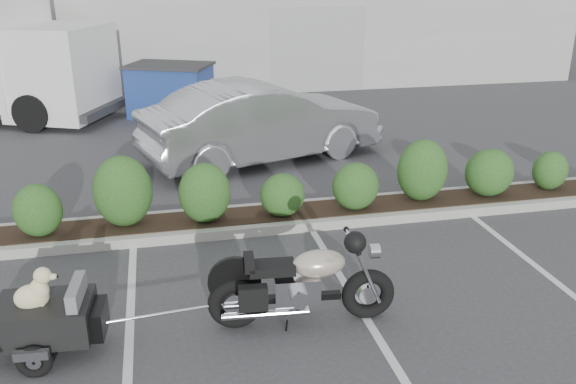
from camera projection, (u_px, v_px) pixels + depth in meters
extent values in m
plane|color=#38383A|center=(254.00, 296.00, 7.59)|extent=(90.00, 90.00, 0.00)
cube|color=#9E9E93|center=(293.00, 216.00, 9.77)|extent=(12.00, 1.00, 0.15)
cube|color=#9EA099|center=(178.00, 15.00, 22.39)|extent=(26.00, 10.00, 4.00)
torus|color=black|center=(235.00, 303.00, 6.86)|extent=(0.63, 0.21, 0.62)
torus|color=black|center=(368.00, 294.00, 7.05)|extent=(0.63, 0.21, 0.62)
cylinder|color=silver|center=(235.00, 303.00, 6.86)|extent=(0.27, 0.13, 0.26)
cylinder|color=silver|center=(368.00, 294.00, 7.05)|extent=(0.23, 0.11, 0.22)
cylinder|color=silver|center=(366.00, 272.00, 6.83)|extent=(0.40, 0.08, 0.83)
cylinder|color=silver|center=(362.00, 264.00, 7.00)|extent=(0.40, 0.08, 0.83)
cylinder|color=silver|center=(352.00, 240.00, 6.77)|extent=(0.09, 0.65, 0.03)
cylinder|color=silver|center=(374.00, 251.00, 6.85)|extent=(0.13, 0.18, 0.17)
sphere|color=black|center=(355.00, 242.00, 6.47)|extent=(0.26, 0.26, 0.24)
cube|color=silver|center=(297.00, 288.00, 6.89)|extent=(0.54, 0.36, 0.32)
cube|color=black|center=(305.00, 297.00, 6.95)|extent=(0.84, 0.16, 0.07)
ellipsoid|color=beige|center=(319.00, 263.00, 6.82)|extent=(0.64, 0.40, 0.31)
cube|color=black|center=(272.00, 268.00, 6.76)|extent=(0.53, 0.32, 0.11)
cube|color=black|center=(249.00, 262.00, 6.70)|extent=(0.13, 0.29, 0.15)
cylinder|color=silver|center=(265.00, 314.00, 6.77)|extent=(0.98, 0.17, 0.08)
cylinder|color=silver|center=(263.00, 298.00, 7.08)|extent=(0.98, 0.17, 0.08)
cube|color=black|center=(253.00, 298.00, 6.57)|extent=(0.33, 0.16, 0.28)
cube|color=black|center=(45.00, 318.00, 6.36)|extent=(1.03, 0.75, 0.39)
cube|color=slate|center=(77.00, 295.00, 6.32)|extent=(0.16, 0.58, 0.28)
cube|color=slate|center=(48.00, 310.00, 6.33)|extent=(0.70, 0.63, 0.04)
cube|color=black|center=(97.00, 319.00, 6.44)|extent=(0.22, 0.48, 0.32)
torus|color=black|center=(34.00, 362.00, 6.08)|extent=(0.37, 0.13, 0.36)
torus|color=black|center=(52.00, 319.00, 6.81)|extent=(0.37, 0.13, 0.36)
cube|color=silver|center=(31.00, 355.00, 6.00)|extent=(0.34, 0.10, 0.09)
cube|color=silver|center=(52.00, 308.00, 6.81)|extent=(0.34, 0.10, 0.09)
cylinder|color=black|center=(44.00, 339.00, 6.45)|extent=(0.11, 0.84, 0.04)
cylinder|color=silver|center=(119.00, 322.00, 6.49)|extent=(0.56, 0.08, 0.03)
ellipsoid|color=beige|center=(32.00, 297.00, 6.25)|extent=(0.37, 0.27, 0.28)
ellipsoid|color=beige|center=(39.00, 290.00, 6.23)|extent=(0.22, 0.21, 0.26)
sphere|color=beige|center=(42.00, 276.00, 6.18)|extent=(0.19, 0.19, 0.18)
ellipsoid|color=beige|center=(51.00, 277.00, 6.20)|extent=(0.14, 0.09, 0.07)
sphere|color=black|center=(57.00, 276.00, 6.20)|extent=(0.04, 0.04, 0.03)
ellipsoid|color=beige|center=(37.00, 277.00, 6.12)|extent=(0.05, 0.04, 0.10)
ellipsoid|color=beige|center=(40.00, 272.00, 6.22)|extent=(0.05, 0.04, 0.10)
cylinder|color=beige|center=(43.00, 308.00, 6.25)|extent=(0.04, 0.04, 0.11)
cylinder|color=beige|center=(46.00, 302.00, 6.35)|extent=(0.04, 0.04, 0.11)
imported|color=silver|center=(262.00, 122.00, 12.48)|extent=(5.24, 3.18, 1.63)
cube|color=navy|center=(171.00, 91.00, 16.10)|extent=(2.36, 2.02, 1.33)
cube|color=#2D2D30|center=(169.00, 65.00, 15.85)|extent=(2.50, 2.17, 0.07)
cube|color=white|center=(61.00, 71.00, 15.36)|extent=(2.83, 2.99, 2.26)
cube|color=black|center=(62.00, 84.00, 15.47)|extent=(0.86, 1.82, 1.03)
cylinder|color=black|center=(32.00, 113.00, 14.65)|extent=(0.96, 0.64, 0.92)
cylinder|color=black|center=(80.00, 94.00, 16.72)|extent=(0.96, 0.64, 0.92)
cylinder|color=black|center=(3.00, 91.00, 17.16)|extent=(0.96, 0.64, 0.92)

